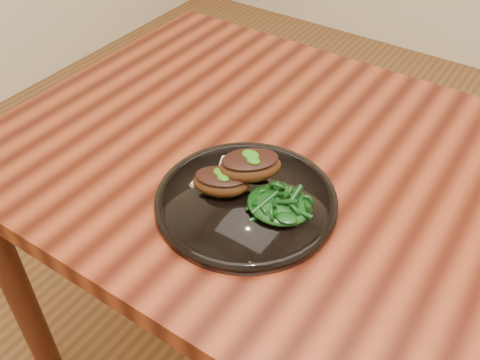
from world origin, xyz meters
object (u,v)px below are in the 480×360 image
(plate, at_px, (246,201))
(lamb_chop_front, at_px, (221,182))
(greens_heap, at_px, (279,201))
(desk, at_px, (415,247))

(plate, bearing_deg, lamb_chop_front, -166.09)
(lamb_chop_front, xyz_separation_m, greens_heap, (0.10, 0.02, -0.00))
(plate, bearing_deg, desk, 30.41)
(plate, bearing_deg, greens_heap, 5.19)
(lamb_chop_front, relative_size, greens_heap, 1.03)
(desk, bearing_deg, greens_heap, -143.62)
(desk, height_order, plate, plate)
(desk, bearing_deg, lamb_chop_front, -151.75)
(lamb_chop_front, height_order, greens_heap, lamb_chop_front)
(desk, distance_m, lamb_chop_front, 0.35)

